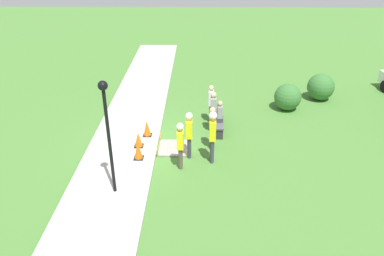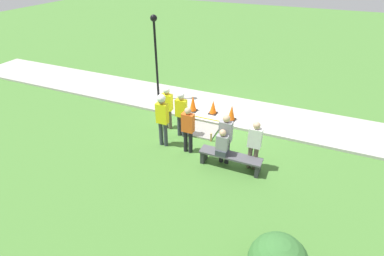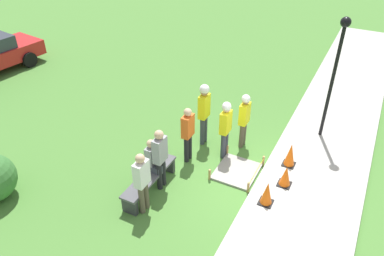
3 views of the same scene
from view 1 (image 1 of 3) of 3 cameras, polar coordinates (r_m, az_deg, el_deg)
name	(u,v)px [view 1 (image 1 of 3)]	position (r m, az deg, el deg)	size (l,w,h in m)	color
ground_plane	(158,144)	(14.57, -5.19, -2.51)	(60.00, 60.00, 0.00)	#477A33
sidewalk	(124,143)	(14.74, -10.27, -2.27)	(28.00, 2.61, 0.10)	#ADAAA3
wet_concrete_patch	(173,148)	(14.23, -2.85, -3.04)	(1.26, 1.14, 0.32)	gray
traffic_cone_near_patch	(147,128)	(14.89, -6.87, -0.05)	(0.34, 0.34, 0.64)	black
traffic_cone_far_patch	(138,140)	(14.20, -8.17, -1.75)	(0.34, 0.34, 0.58)	black
traffic_cone_sidewalk_edge	(138,150)	(13.42, -8.21, -3.34)	(0.34, 0.34, 0.69)	black
park_bench	(217,121)	(15.54, 3.84, 1.07)	(1.97, 0.44, 0.49)	#2D2D33
person_seated_on_bench	(219,113)	(15.09, 4.13, 2.25)	(0.36, 0.44, 0.89)	#383D47
worker_supervisor	(180,142)	(12.64, -1.80, -2.11)	(0.40, 0.25, 1.72)	brown
worker_assistant	(189,131)	(13.24, -0.43, -0.46)	(0.40, 0.26, 1.77)	#383D47
worker_trainee	(213,132)	(12.90, 3.15, -0.59)	(0.40, 0.28, 1.96)	#383D47
bystander_in_orange_shirt	(212,125)	(13.86, 3.10, 0.39)	(0.40, 0.22, 1.68)	black
bystander_in_gray_shirt	(211,102)	(15.86, 2.91, 4.04)	(0.40, 0.22, 1.68)	brown
bystander_in_white_shirt	(213,110)	(15.02, 3.26, 2.81)	(0.40, 0.23, 1.74)	black
lamppost_near	(107,122)	(10.89, -12.82, 0.91)	(0.28, 0.28, 3.66)	black
shrub_rounded_near	(321,87)	(19.27, 19.02, 5.94)	(1.29, 1.29, 1.29)	#387033
shrub_rounded_mid	(288,97)	(17.71, 14.37, 4.60)	(1.23, 1.23, 1.23)	#387033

